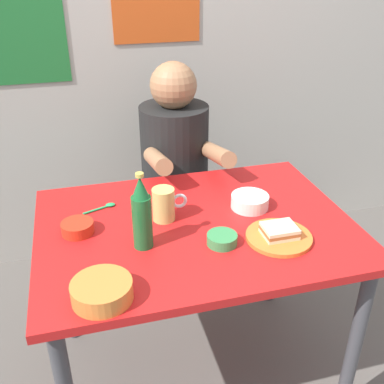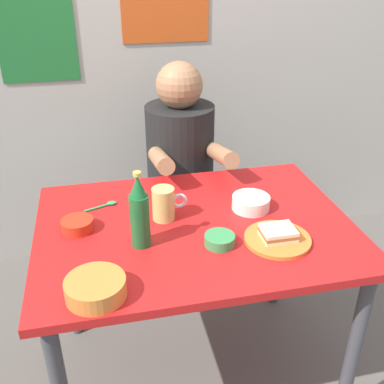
{
  "view_description": "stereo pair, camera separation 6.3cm",
  "coord_description": "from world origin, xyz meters",
  "views": [
    {
      "loc": [
        -0.36,
        -1.29,
        1.58
      ],
      "look_at": [
        0.0,
        0.05,
        0.84
      ],
      "focal_mm": 42.06,
      "sensor_mm": 36.0,
      "label": 1
    },
    {
      "loc": [
        -0.3,
        -1.31,
        1.58
      ],
      "look_at": [
        0.0,
        0.05,
        0.84
      ],
      "focal_mm": 42.06,
      "sensor_mm": 36.0,
      "label": 2
    }
  ],
  "objects": [
    {
      "name": "dining_table",
      "position": [
        0.0,
        0.0,
        0.65
      ],
      "size": [
        1.1,
        0.8,
        0.74
      ],
      "color": "red",
      "rests_on": "ground"
    },
    {
      "name": "dip_bowl_green",
      "position": [
        0.05,
        -0.14,
        0.76
      ],
      "size": [
        0.1,
        0.1,
        0.03
      ],
      "color": "#388C4C",
      "rests_on": "dining_table"
    },
    {
      "name": "stool",
      "position": [
        0.07,
        0.63,
        0.35
      ],
      "size": [
        0.34,
        0.34,
        0.45
      ],
      "color": "#4C4C51",
      "rests_on": "ground"
    },
    {
      "name": "person_seated",
      "position": [
        0.07,
        0.62,
        0.77
      ],
      "size": [
        0.33,
        0.56,
        0.72
      ],
      "color": "black",
      "rests_on": "stool"
    },
    {
      "name": "beer_bottle",
      "position": [
        -0.2,
        -0.09,
        0.86
      ],
      "size": [
        0.06,
        0.06,
        0.26
      ],
      "color": "#19602D",
      "rests_on": "dining_table"
    },
    {
      "name": "wall_back",
      "position": [
        -0.0,
        1.05,
        1.3
      ],
      "size": [
        4.4,
        0.09,
        2.6
      ],
      "color": "#ADA89E",
      "rests_on": "ground"
    },
    {
      "name": "sandwich",
      "position": [
        0.24,
        -0.16,
        0.77
      ],
      "size": [
        0.11,
        0.09,
        0.04
      ],
      "color": "beige",
      "rests_on": "plate_orange"
    },
    {
      "name": "beer_mug",
      "position": [
        -0.1,
        0.06,
        0.8
      ],
      "size": [
        0.13,
        0.08,
        0.12
      ],
      "color": "#D1BC66",
      "rests_on": "dining_table"
    },
    {
      "name": "ground_plane",
      "position": [
        0.0,
        0.0,
        0.0
      ],
      "size": [
        6.0,
        6.0,
        0.0
      ],
      "primitive_type": "plane",
      "color": "#59544F"
    },
    {
      "name": "rice_bowl_white",
      "position": [
        0.23,
        0.06,
        0.77
      ],
      "size": [
        0.14,
        0.14,
        0.05
      ],
      "color": "silver",
      "rests_on": "dining_table"
    },
    {
      "name": "spoon",
      "position": [
        -0.3,
        0.19,
        0.75
      ],
      "size": [
        0.12,
        0.05,
        0.01
      ],
      "color": "#26A559",
      "rests_on": "dining_table"
    },
    {
      "name": "sauce_bowl_chili",
      "position": [
        -0.4,
        0.05,
        0.76
      ],
      "size": [
        0.11,
        0.11,
        0.04
      ],
      "color": "red",
      "rests_on": "dining_table"
    },
    {
      "name": "plate_orange",
      "position": [
        0.24,
        -0.16,
        0.75
      ],
      "size": [
        0.22,
        0.22,
        0.01
      ],
      "primitive_type": "cylinder",
      "color": "orange",
      "rests_on": "dining_table"
    },
    {
      "name": "soup_bowl_orange",
      "position": [
        -0.35,
        -0.31,
        0.77
      ],
      "size": [
        0.17,
        0.17,
        0.05
      ],
      "color": "orange",
      "rests_on": "dining_table"
    }
  ]
}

